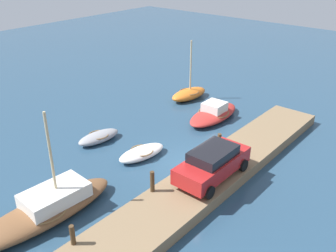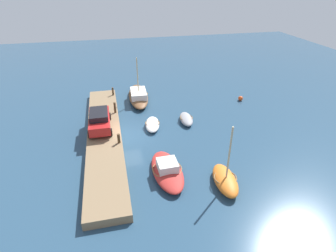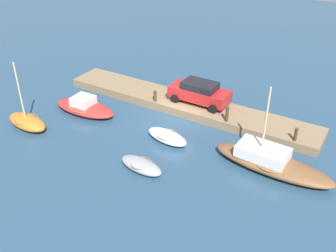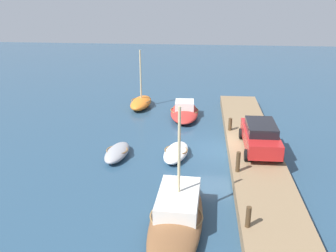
{
  "view_description": "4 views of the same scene",
  "coord_description": "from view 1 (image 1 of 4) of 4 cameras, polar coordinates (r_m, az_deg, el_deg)",
  "views": [
    {
      "loc": [
        -14.48,
        -10.85,
        11.22
      ],
      "look_at": [
        1.3,
        2.54,
        1.14
      ],
      "focal_mm": 40.27,
      "sensor_mm": 36.0,
      "label": 1
    },
    {
      "loc": [
        21.05,
        -0.95,
        12.74
      ],
      "look_at": [
        1.02,
        3.56,
        1.14
      ],
      "focal_mm": 28.94,
      "sensor_mm": 36.0,
      "label": 2
    },
    {
      "loc": [
        -12.05,
        20.54,
        13.75
      ],
      "look_at": [
        -1.18,
        2.6,
        1.18
      ],
      "focal_mm": 41.58,
      "sensor_mm": 36.0,
      "label": 3
    },
    {
      "loc": [
        -20.65,
        1.27,
        9.49
      ],
      "look_at": [
        0.51,
        3.13,
        1.32
      ],
      "focal_mm": 39.67,
      "sensor_mm": 36.0,
      "label": 4
    }
  ],
  "objects": [
    {
      "name": "dock_platform",
      "position": [
        20.2,
        7.4,
        -6.98
      ],
      "size": [
        19.7,
        2.87,
        0.62
      ],
      "primitive_type": "cube",
      "color": "#846B4C",
      "rests_on": "ground_plane"
    },
    {
      "name": "mooring_post_mid_east",
      "position": [
        21.81,
        7.76,
        -2.16
      ],
      "size": [
        0.23,
        0.23,
        0.81
      ],
      "primitive_type": "cylinder",
      "color": "#47331E",
      "rests_on": "dock_platform"
    },
    {
      "name": "mooring_post_mid_west",
      "position": [
        17.85,
        -2.39,
        -8.39
      ],
      "size": [
        0.21,
        0.21,
        1.08
      ],
      "primitive_type": "cylinder",
      "color": "#47331E",
      "rests_on": "dock_platform"
    },
    {
      "name": "ground_plane",
      "position": [
        21.29,
        2.97,
        -5.88
      ],
      "size": [
        84.0,
        84.0,
        0.0
      ],
      "primitive_type": "plane",
      "color": "navy"
    },
    {
      "name": "motorboat_red",
      "position": [
        26.7,
        6.91,
        1.93
      ],
      "size": [
        4.98,
        2.21,
        1.22
      ],
      "rotation": [
        0.0,
        0.0,
        0.03
      ],
      "color": "#B72D28",
      "rests_on": "ground_plane"
    },
    {
      "name": "rowboat_white",
      "position": [
        21.85,
        -4.0,
        -4.06
      ],
      "size": [
        3.18,
        1.77,
        0.59
      ],
      "rotation": [
        0.0,
        0.0,
        -0.16
      ],
      "color": "white",
      "rests_on": "ground_plane"
    },
    {
      "name": "mooring_post_west",
      "position": [
        15.59,
        -14.26,
        -15.69
      ],
      "size": [
        0.2,
        0.2,
        0.89
      ],
      "primitive_type": "cylinder",
      "color": "#47331E",
      "rests_on": "dock_platform"
    },
    {
      "name": "sailboat_brown",
      "position": [
        18.05,
        -17.99,
        -11.8
      ],
      "size": [
        7.15,
        2.47,
        5.07
      ],
      "rotation": [
        0.0,
        0.0,
        -0.05
      ],
      "color": "brown",
      "rests_on": "ground_plane"
    },
    {
      "name": "dinghy_grey",
      "position": [
        23.91,
        -10.45,
        -1.64
      ],
      "size": [
        2.94,
        1.49,
        0.6
      ],
      "rotation": [
        0.0,
        0.0,
        -0.11
      ],
      "color": "#939399",
      "rests_on": "ground_plane"
    },
    {
      "name": "rowboat_orange",
      "position": [
        30.06,
        3.19,
        4.91
      ],
      "size": [
        3.59,
        1.85,
        4.67
      ],
      "rotation": [
        0.0,
        0.0,
        -0.11
      ],
      "color": "orange",
      "rests_on": "ground_plane"
    },
    {
      "name": "parked_car",
      "position": [
        18.8,
        6.78,
        -5.51
      ],
      "size": [
        4.37,
        2.0,
        1.61
      ],
      "rotation": [
        0.0,
        0.0,
        -0.0
      ],
      "color": "#B21E1E",
      "rests_on": "dock_platform"
    }
  ]
}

